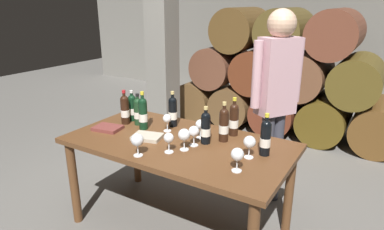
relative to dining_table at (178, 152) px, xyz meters
The scene contains 25 objects.
ground_plane 0.67m from the dining_table, ahead, with size 14.00×14.00×0.00m, color #66635E.
cellar_back_wall 4.26m from the dining_table, 90.00° to the left, with size 10.00×0.24×2.80m, color slate.
barrel_stack 2.60m from the dining_table, 90.00° to the left, with size 3.12×0.90×1.69m.
stone_pillar 2.16m from the dining_table, 129.09° to the left, with size 0.32×0.32×2.60m, color slate.
dining_table is the anchor object (origin of this frame).
wine_bottle_0 0.55m from the dining_table, 165.52° to the left, with size 0.07×0.07×0.27m.
wine_bottle_1 0.45m from the dining_table, behind, with size 0.07×0.07×0.32m.
wine_bottle_2 0.67m from the dining_table, 163.18° to the left, with size 0.07×0.07×0.27m.
wine_bottle_3 0.30m from the dining_table, 20.69° to the left, with size 0.07×0.07×0.29m.
wine_bottle_4 0.41m from the dining_table, 31.90° to the left, with size 0.07×0.07×0.31m.
wine_bottle_5 0.69m from the dining_table, ahead, with size 0.07×0.07×0.30m.
wine_bottle_6 0.65m from the dining_table, behind, with size 0.07×0.07×0.30m.
wine_bottle_7 0.50m from the dining_table, 47.06° to the left, with size 0.07×0.07×0.31m.
wine_bottle_8 0.40m from the dining_table, 131.28° to the left, with size 0.07×0.07×0.30m.
wine_glass_0 0.42m from the dining_table, 104.80° to the right, with size 0.09×0.09×0.16m.
wine_glass_1 0.60m from the dining_table, ahead, with size 0.08×0.08×0.16m.
wine_glass_2 0.25m from the dining_table, ahead, with size 0.08×0.08×0.15m.
wine_glass_3 0.30m from the dining_table, 146.70° to the left, with size 0.07×0.07×0.15m.
wine_glass_4 0.29m from the dining_table, 74.67° to the right, with size 0.07×0.07×0.15m.
wine_glass_5 0.64m from the dining_table, 20.06° to the right, with size 0.08×0.08×0.16m.
wine_glass_6 0.27m from the dining_table, 50.92° to the left, with size 0.08×0.08×0.15m.
wine_glass_7 0.26m from the dining_table, 41.98° to the right, with size 0.09×0.09×0.16m.
tasting_notebook 0.65m from the dining_table, behind, with size 0.22×0.16×0.03m, color brown.
leather_ledger 0.27m from the dining_table, 160.38° to the right, with size 0.22×0.16×0.03m, color #B2A893.
sommelier_presenting 0.97m from the dining_table, 56.61° to the left, with size 0.33×0.43×1.72m.
Camera 1 is at (1.30, -1.95, 1.76)m, focal length 31.36 mm.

